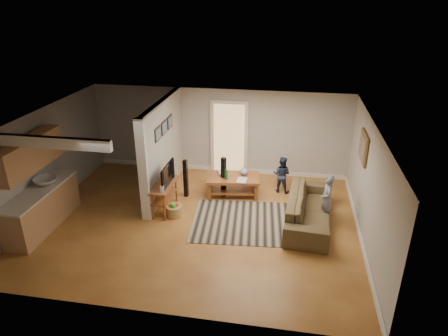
{
  "coord_description": "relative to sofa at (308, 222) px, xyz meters",
  "views": [
    {
      "loc": [
        2.02,
        -7.92,
        5.01
      ],
      "look_at": [
        0.52,
        0.74,
        1.1
      ],
      "focal_mm": 32.0,
      "sensor_mm": 36.0,
      "label": 1
    }
  ],
  "objects": [
    {
      "name": "child",
      "position": [
        0.38,
        0.14,
        0.0
      ],
      "size": [
        0.34,
        0.47,
        1.18
      ],
      "primitive_type": "imported",
      "rotation": [
        0.0,
        0.0,
        -1.42
      ],
      "color": "slate",
      "rests_on": "ground"
    },
    {
      "name": "ground",
      "position": [
        -2.6,
        -0.4,
        0.0
      ],
      "size": [
        7.5,
        7.5,
        0.0
      ],
      "primitive_type": "plane",
      "color": "brown",
      "rests_on": "ground"
    },
    {
      "name": "area_rug",
      "position": [
        -1.35,
        -0.22,
        0.01
      ],
      "size": [
        2.87,
        2.21,
        0.01
      ],
      "primitive_type": "cube",
      "rotation": [
        0.0,
        0.0,
        0.08
      ],
      "color": "black",
      "rests_on": "ground"
    },
    {
      "name": "speaker_right",
      "position": [
        -2.2,
        1.0,
        0.55
      ],
      "size": [
        0.14,
        0.14,
        1.09
      ],
      "primitive_type": "cube",
      "rotation": [
        0.0,
        0.0,
        -0.38
      ],
      "color": "black",
      "rests_on": "ground"
    },
    {
      "name": "room_shell",
      "position": [
        -3.67,
        0.03,
        1.46
      ],
      "size": [
        7.54,
        6.02,
        2.52
      ],
      "color": "#A7A5A0",
      "rests_on": "ground"
    },
    {
      "name": "tv_console",
      "position": [
        -3.48,
        -0.0,
        0.65
      ],
      "size": [
        0.43,
        1.14,
        0.98
      ],
      "rotation": [
        0.0,
        0.0,
        -0.01
      ],
      "color": "maroon",
      "rests_on": "ground"
    },
    {
      "name": "sofa",
      "position": [
        0.0,
        0.0,
        0.0
      ],
      "size": [
        1.15,
        2.54,
        0.72
      ],
      "primitive_type": "imported",
      "rotation": [
        0.0,
        0.0,
        1.5
      ],
      "color": "#403220",
      "rests_on": "ground"
    },
    {
      "name": "toddler",
      "position": [
        -0.71,
        1.5,
        0.0
      ],
      "size": [
        0.56,
        0.48,
        1.01
      ],
      "primitive_type": "imported",
      "rotation": [
        0.0,
        0.0,
        2.92
      ],
      "color": "#212A46",
      "rests_on": "ground"
    },
    {
      "name": "speaker_left",
      "position": [
        -3.17,
        0.8,
        0.52
      ],
      "size": [
        0.12,
        0.12,
        1.03
      ],
      "primitive_type": "cube",
      "rotation": [
        0.0,
        0.0,
        -0.14
      ],
      "color": "black",
      "rests_on": "ground"
    },
    {
      "name": "toy_basket",
      "position": [
        -3.2,
        -0.23,
        0.15
      ],
      "size": [
        0.4,
        0.4,
        0.36
      ],
      "color": "#9B7743",
      "rests_on": "ground"
    },
    {
      "name": "coffee_table",
      "position": [
        -1.95,
        1.1,
        0.42
      ],
      "size": [
        1.47,
        0.98,
        0.81
      ],
      "rotation": [
        0.0,
        0.0,
        0.14
      ],
      "color": "maroon",
      "rests_on": "ground"
    }
  ]
}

